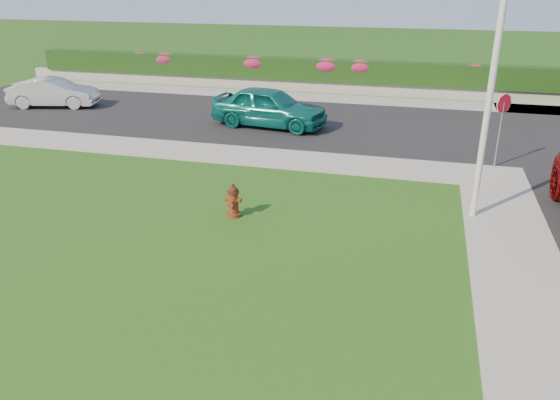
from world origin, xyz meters
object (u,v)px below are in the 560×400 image
(utility_pole, at_px, (489,99))
(stop_sign, at_px, (503,113))
(sedan_silver, at_px, (54,93))
(sedan_teal, at_px, (269,107))
(fire_hydrant, at_px, (233,201))

(utility_pole, distance_m, stop_sign, 4.56)
(sedan_silver, bearing_deg, stop_sign, -115.08)
(sedan_teal, distance_m, utility_pole, 10.66)
(sedan_teal, height_order, sedan_silver, sedan_teal)
(fire_hydrant, relative_size, utility_pole, 0.14)
(sedan_silver, height_order, utility_pole, utility_pole)
(sedan_teal, xyz_separation_m, utility_pole, (7.50, -7.24, 2.22))
(fire_hydrant, relative_size, sedan_teal, 0.19)
(sedan_teal, bearing_deg, stop_sign, -101.56)
(sedan_silver, bearing_deg, sedan_teal, -108.43)
(sedan_teal, distance_m, stop_sign, 8.97)
(fire_hydrant, distance_m, utility_pole, 6.71)
(sedan_silver, bearing_deg, fire_hydrant, -142.04)
(sedan_silver, bearing_deg, utility_pole, -127.77)
(fire_hydrant, bearing_deg, utility_pole, 17.47)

